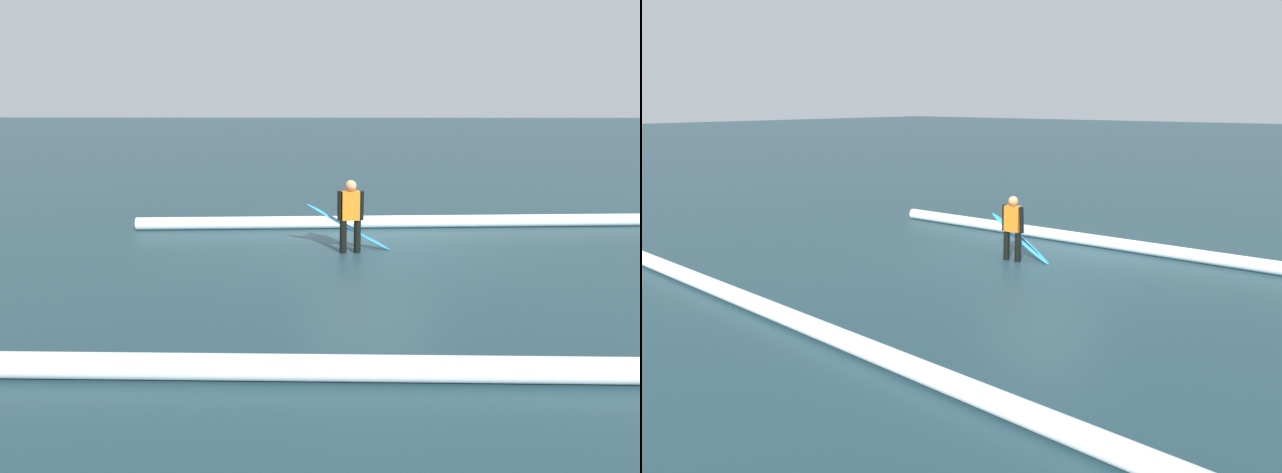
# 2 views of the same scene
# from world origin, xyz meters

# --- Properties ---
(ground_plane) EXTENTS (183.79, 183.79, 0.00)m
(ground_plane) POSITION_xyz_m (0.00, 0.00, 0.00)
(ground_plane) COLOR #1D3840
(surfer) EXTENTS (0.52, 0.23, 1.44)m
(surfer) POSITION_xyz_m (0.47, 0.68, 0.80)
(surfer) COLOR black
(surfer) RESTS_ON ground_plane
(surfboard) EXTENTS (1.73, 0.47, 0.94)m
(surfboard) POSITION_xyz_m (0.50, 0.34, 0.45)
(surfboard) COLOR #268CE5
(surfboard) RESTS_ON ground_plane
(wave_crest_foreground) EXTENTS (16.16, 1.27, 0.29)m
(wave_crest_foreground) POSITION_xyz_m (-2.71, -1.73, 0.15)
(wave_crest_foreground) COLOR white
(wave_crest_foreground) RESTS_ON ground_plane
(wave_crest_midground) EXTENTS (18.35, 0.37, 0.29)m
(wave_crest_midground) POSITION_xyz_m (2.12, 5.97, 0.14)
(wave_crest_midground) COLOR white
(wave_crest_midground) RESTS_ON ground_plane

